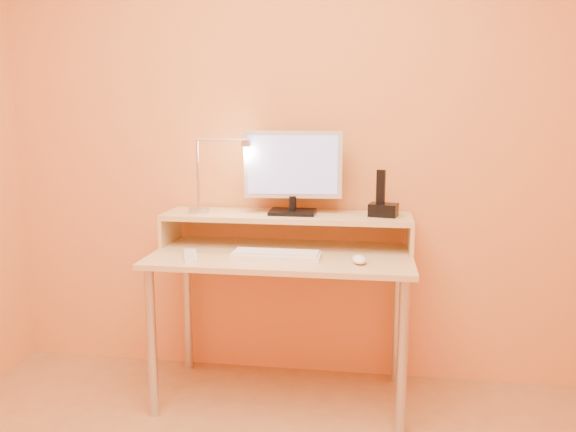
% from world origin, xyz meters
% --- Properties ---
extents(wall_back, '(3.00, 0.04, 2.50)m').
position_xyz_m(wall_back, '(0.00, 1.50, 1.25)').
color(wall_back, '#E77D48').
rests_on(wall_back, floor).
extents(desk_leg_fl, '(0.04, 0.04, 0.69)m').
position_xyz_m(desk_leg_fl, '(-0.55, 0.93, 0.35)').
color(desk_leg_fl, silver).
rests_on(desk_leg_fl, floor).
extents(desk_leg_fr, '(0.04, 0.04, 0.69)m').
position_xyz_m(desk_leg_fr, '(0.55, 0.93, 0.35)').
color(desk_leg_fr, silver).
rests_on(desk_leg_fr, floor).
extents(desk_leg_bl, '(0.04, 0.04, 0.69)m').
position_xyz_m(desk_leg_bl, '(-0.55, 1.43, 0.35)').
color(desk_leg_bl, silver).
rests_on(desk_leg_bl, floor).
extents(desk_leg_br, '(0.04, 0.04, 0.69)m').
position_xyz_m(desk_leg_br, '(0.55, 1.43, 0.35)').
color(desk_leg_br, silver).
rests_on(desk_leg_br, floor).
extents(desk_lower, '(1.20, 0.60, 0.02)m').
position_xyz_m(desk_lower, '(0.00, 1.18, 0.71)').
color(desk_lower, '#E3B881').
rests_on(desk_lower, floor).
extents(shelf_riser_left, '(0.02, 0.30, 0.14)m').
position_xyz_m(shelf_riser_left, '(-0.59, 1.33, 0.79)').
color(shelf_riser_left, '#E3B881').
rests_on(shelf_riser_left, desk_lower).
extents(shelf_riser_right, '(0.02, 0.30, 0.14)m').
position_xyz_m(shelf_riser_right, '(0.59, 1.33, 0.79)').
color(shelf_riser_right, '#E3B881').
rests_on(shelf_riser_right, desk_lower).
extents(desk_shelf, '(1.20, 0.30, 0.02)m').
position_xyz_m(desk_shelf, '(0.00, 1.33, 0.87)').
color(desk_shelf, '#E3B881').
rests_on(desk_shelf, desk_lower).
extents(monitor_foot, '(0.22, 0.16, 0.02)m').
position_xyz_m(monitor_foot, '(0.03, 1.33, 0.89)').
color(monitor_foot, black).
rests_on(monitor_foot, desk_shelf).
extents(monitor_neck, '(0.04, 0.04, 0.07)m').
position_xyz_m(monitor_neck, '(0.03, 1.33, 0.93)').
color(monitor_neck, black).
rests_on(monitor_neck, monitor_foot).
extents(monitor_panel, '(0.47, 0.07, 0.32)m').
position_xyz_m(monitor_panel, '(0.03, 1.34, 1.12)').
color(monitor_panel, '#BCBCC2').
rests_on(monitor_panel, monitor_neck).
extents(monitor_back, '(0.42, 0.04, 0.27)m').
position_xyz_m(monitor_back, '(0.03, 1.36, 1.12)').
color(monitor_back, black).
rests_on(monitor_back, monitor_panel).
extents(monitor_screen, '(0.43, 0.04, 0.28)m').
position_xyz_m(monitor_screen, '(0.03, 1.32, 1.12)').
color(monitor_screen, '#8E92D1').
rests_on(monitor_screen, monitor_panel).
extents(lamp_base, '(0.10, 0.10, 0.02)m').
position_xyz_m(lamp_base, '(-0.43, 1.30, 0.89)').
color(lamp_base, silver).
rests_on(lamp_base, desk_shelf).
extents(lamp_post, '(0.01, 0.01, 0.33)m').
position_xyz_m(lamp_post, '(-0.43, 1.30, 1.07)').
color(lamp_post, silver).
rests_on(lamp_post, lamp_base).
extents(lamp_arm, '(0.24, 0.01, 0.01)m').
position_xyz_m(lamp_arm, '(-0.31, 1.30, 1.24)').
color(lamp_arm, silver).
rests_on(lamp_arm, lamp_post).
extents(lamp_head, '(0.04, 0.04, 0.03)m').
position_xyz_m(lamp_head, '(-0.19, 1.30, 1.22)').
color(lamp_head, silver).
rests_on(lamp_head, lamp_arm).
extents(lamp_bulb, '(0.03, 0.03, 0.00)m').
position_xyz_m(lamp_bulb, '(-0.19, 1.30, 1.20)').
color(lamp_bulb, '#FFEAC6').
rests_on(lamp_bulb, lamp_head).
extents(phone_dock, '(0.15, 0.12, 0.06)m').
position_xyz_m(phone_dock, '(0.46, 1.33, 0.91)').
color(phone_dock, black).
rests_on(phone_dock, desk_shelf).
extents(phone_handset, '(0.04, 0.03, 0.16)m').
position_xyz_m(phone_handset, '(0.45, 1.33, 1.02)').
color(phone_handset, black).
rests_on(phone_handset, phone_dock).
extents(phone_led, '(0.01, 0.00, 0.04)m').
position_xyz_m(phone_led, '(0.51, 1.28, 0.91)').
color(phone_led, '#177CFF').
rests_on(phone_led, phone_dock).
extents(keyboard, '(0.40, 0.13, 0.02)m').
position_xyz_m(keyboard, '(-0.01, 1.09, 0.73)').
color(keyboard, white).
rests_on(keyboard, desk_lower).
extents(mouse, '(0.08, 0.12, 0.04)m').
position_xyz_m(mouse, '(0.36, 1.05, 0.74)').
color(mouse, white).
rests_on(mouse, desk_lower).
extents(remote_control, '(0.12, 0.20, 0.02)m').
position_xyz_m(remote_control, '(-0.39, 1.03, 0.73)').
color(remote_control, white).
rests_on(remote_control, desk_lower).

